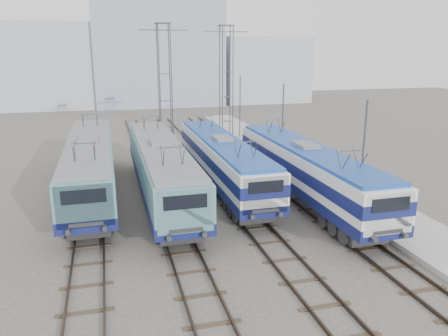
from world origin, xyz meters
TOP-DOWN VIEW (x-y plane):
  - ground at (0.00, 0.00)m, footprint 160.00×160.00m
  - platform at (10.20, 8.00)m, footprint 4.00×70.00m
  - locomotive_far_left at (-6.75, 10.23)m, footprint 2.98×18.87m
  - locomotive_center_left at (-2.25, 8.21)m, footprint 2.94×18.57m
  - locomotive_center_right at (2.25, 9.40)m, footprint 2.79×17.63m
  - locomotive_far_right at (6.75, 5.46)m, footprint 2.85×18.01m
  - catenary_tower_west at (0.00, 22.00)m, footprint 4.50×1.20m
  - catenary_tower_east at (6.50, 24.00)m, footprint 4.50×1.20m
  - mast_front at (8.60, 2.00)m, footprint 0.12×0.12m
  - mast_mid at (8.60, 14.00)m, footprint 0.12×0.12m
  - mast_rear at (8.60, 26.00)m, footprint 0.12×0.12m
  - building_west at (-14.00, 62.00)m, footprint 18.00×12.00m
  - building_center at (4.00, 62.00)m, footprint 22.00×14.00m
  - building_east at (24.00, 62.00)m, footprint 16.00×12.00m

SIDE VIEW (x-z plane):
  - ground at x=0.00m, z-range 0.00..0.00m
  - platform at x=10.20m, z-range 0.00..0.30m
  - locomotive_center_right at x=2.25m, z-range 0.60..3.91m
  - locomotive_far_right at x=6.75m, z-range 0.61..3.99m
  - locomotive_center_left at x=-2.25m, z-range 0.56..4.06m
  - locomotive_far_left at x=-6.75m, z-range 0.57..4.12m
  - mast_front at x=8.60m, z-range 0.00..7.00m
  - mast_mid at x=8.60m, z-range 0.00..7.00m
  - mast_rear at x=8.60m, z-range 0.00..7.00m
  - building_east at x=24.00m, z-range 0.00..12.00m
  - catenary_tower_west at x=0.00m, z-range 0.64..12.64m
  - catenary_tower_east at x=6.50m, z-range 0.64..12.64m
  - building_west at x=-14.00m, z-range 0.00..14.00m
  - building_center at x=4.00m, z-range 0.00..18.00m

